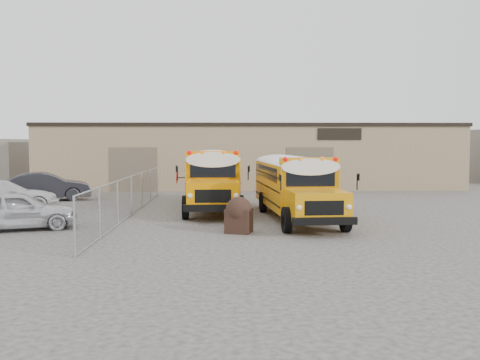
{
  "coord_description": "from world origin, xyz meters",
  "views": [
    {
      "loc": [
        -1.57,
        -21.3,
        3.31
      ],
      "look_at": [
        -1.04,
        3.17,
        1.6
      ],
      "focal_mm": 40.0,
      "sensor_mm": 36.0,
      "label": 1
    }
  ],
  "objects_px": {
    "school_bus_left": "(213,168)",
    "car_dark": "(46,187)",
    "car_silver": "(17,210)",
    "school_bus_right": "(273,174)",
    "car_white": "(2,196)",
    "tarp_bundle": "(239,214)"
  },
  "relations": [
    {
      "from": "school_bus_right",
      "to": "car_dark",
      "type": "bearing_deg",
      "value": 173.42
    },
    {
      "from": "car_silver",
      "to": "car_white",
      "type": "relative_size",
      "value": 0.84
    },
    {
      "from": "car_silver",
      "to": "car_dark",
      "type": "relative_size",
      "value": 0.89
    },
    {
      "from": "tarp_bundle",
      "to": "car_silver",
      "type": "relative_size",
      "value": 0.3
    },
    {
      "from": "school_bus_right",
      "to": "tarp_bundle",
      "type": "height_order",
      "value": "school_bus_right"
    },
    {
      "from": "tarp_bundle",
      "to": "car_white",
      "type": "distance_m",
      "value": 13.0
    },
    {
      "from": "school_bus_left",
      "to": "school_bus_right",
      "type": "distance_m",
      "value": 5.47
    },
    {
      "from": "school_bus_left",
      "to": "car_white",
      "type": "distance_m",
      "value": 12.49
    },
    {
      "from": "school_bus_left",
      "to": "tarp_bundle",
      "type": "relative_size",
      "value": 7.65
    },
    {
      "from": "school_bus_right",
      "to": "car_dark",
      "type": "height_order",
      "value": "school_bus_right"
    },
    {
      "from": "school_bus_left",
      "to": "car_dark",
      "type": "height_order",
      "value": "school_bus_left"
    },
    {
      "from": "car_dark",
      "to": "tarp_bundle",
      "type": "bearing_deg",
      "value": -154.86
    },
    {
      "from": "car_silver",
      "to": "car_white",
      "type": "distance_m",
      "value": 6.26
    },
    {
      "from": "tarp_bundle",
      "to": "car_silver",
      "type": "distance_m",
      "value": 8.46
    },
    {
      "from": "tarp_bundle",
      "to": "car_white",
      "type": "height_order",
      "value": "car_white"
    },
    {
      "from": "school_bus_right",
      "to": "tarp_bundle",
      "type": "distance_m",
      "value": 9.9
    },
    {
      "from": "school_bus_left",
      "to": "car_silver",
      "type": "xyz_separation_m",
      "value": [
        -7.05,
        -13.05,
        -0.97
      ]
    },
    {
      "from": "tarp_bundle",
      "to": "car_dark",
      "type": "distance_m",
      "value": 15.51
    },
    {
      "from": "car_silver",
      "to": "car_dark",
      "type": "bearing_deg",
      "value": -5.33
    },
    {
      "from": "school_bus_right",
      "to": "car_white",
      "type": "relative_size",
      "value": 1.84
    },
    {
      "from": "school_bus_left",
      "to": "car_white",
      "type": "xyz_separation_m",
      "value": [
        -9.94,
        -7.5,
        -0.96
      ]
    },
    {
      "from": "school_bus_right",
      "to": "car_white",
      "type": "height_order",
      "value": "school_bus_right"
    }
  ]
}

